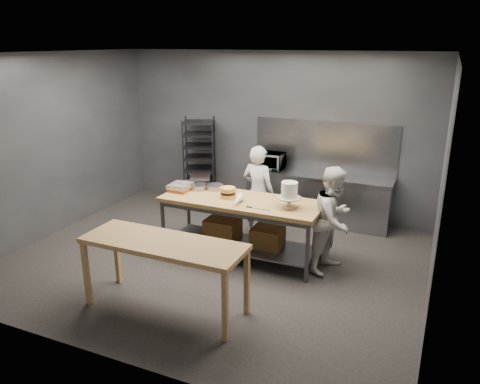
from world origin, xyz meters
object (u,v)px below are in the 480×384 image
(work_table, at_px, (241,221))
(near_counter, at_px, (164,248))
(microwave, at_px, (269,161))
(speed_rack, at_px, (200,164))
(chef_right, at_px, (334,220))
(frosted_cake_stand, at_px, (289,192))
(layer_cake, at_px, (228,193))
(chef_behind, at_px, (258,192))

(work_table, bearing_deg, near_counter, -98.29)
(work_table, distance_m, microwave, 1.97)
(speed_rack, distance_m, chef_right, 3.47)
(near_counter, height_order, frosted_cake_stand, frosted_cake_stand)
(work_table, bearing_deg, chef_right, 5.68)
(chef_right, height_order, layer_cake, chef_right)
(work_table, relative_size, near_counter, 1.20)
(near_counter, xyz_separation_m, chef_behind, (0.20, 2.54, -0.03))
(speed_rack, height_order, microwave, speed_rack)
(chef_behind, distance_m, layer_cake, 0.87)
(speed_rack, bearing_deg, layer_cake, -51.09)
(near_counter, distance_m, chef_right, 2.47)
(work_table, relative_size, layer_cake, 10.65)
(chef_behind, xyz_separation_m, layer_cake, (-0.16, -0.82, 0.22))
(work_table, bearing_deg, chef_behind, 93.75)
(layer_cake, bearing_deg, work_table, 3.97)
(work_table, distance_m, frosted_cake_stand, 0.96)
(work_table, relative_size, speed_rack, 1.37)
(work_table, bearing_deg, frosted_cake_stand, -5.25)
(near_counter, height_order, layer_cake, layer_cake)
(near_counter, bearing_deg, chef_behind, 85.51)
(frosted_cake_stand, relative_size, layer_cake, 1.67)
(frosted_cake_stand, bearing_deg, layer_cake, 176.76)
(speed_rack, distance_m, microwave, 1.43)
(near_counter, bearing_deg, speed_rack, 112.03)
(microwave, bearing_deg, near_counter, -89.80)
(speed_rack, distance_m, layer_cake, 2.35)
(speed_rack, bearing_deg, chef_behind, -31.51)
(chef_behind, height_order, frosted_cake_stand, chef_behind)
(chef_behind, distance_m, frosted_cake_stand, 1.25)
(work_table, height_order, chef_behind, chef_behind)
(microwave, height_order, layer_cake, microwave)
(near_counter, distance_m, frosted_cake_stand, 1.97)
(microwave, bearing_deg, chef_right, -47.17)
(layer_cake, bearing_deg, speed_rack, 128.91)
(chef_right, bearing_deg, microwave, 59.76)
(work_table, distance_m, chef_right, 1.38)
(speed_rack, xyz_separation_m, layer_cake, (1.47, -1.82, 0.14))
(work_table, distance_m, speed_rack, 2.49)
(work_table, height_order, chef_right, chef_right)
(work_table, relative_size, chef_right, 1.57)
(frosted_cake_stand, bearing_deg, chef_right, 18.89)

